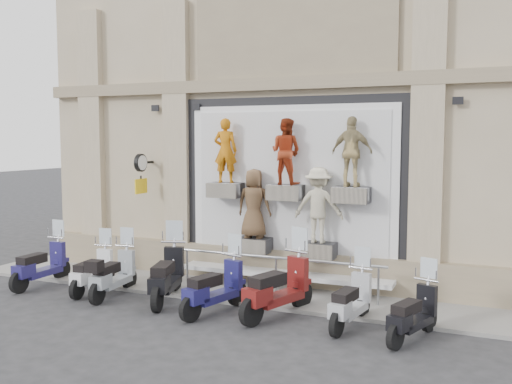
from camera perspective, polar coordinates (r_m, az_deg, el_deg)
ground at (r=11.35m, az=-1.75°, el=-12.96°), size 90.00×90.00×0.00m
sidewalk at (r=13.19m, az=2.17°, el=-10.15°), size 16.00×2.20×0.08m
building at (r=17.54m, az=8.18°, el=13.29°), size 14.00×8.60×12.00m
shop_vitrine at (r=13.34m, az=3.56°, el=0.09°), size 5.60×0.83×4.30m
guard_rail at (r=12.99m, az=2.02°, el=-8.45°), size 5.06×0.10×0.93m
clock_sign_bracket at (r=14.89m, az=-11.42°, el=2.32°), size 0.10×0.80×1.02m
scooter_a at (r=14.77m, az=-20.74°, el=-5.90°), size 0.57×1.90×1.54m
scooter_b at (r=13.83m, az=-16.03°, el=-6.76°), size 0.71×1.80×1.42m
scooter_c at (r=13.32m, az=-14.06°, el=-7.01°), size 0.70×1.88×1.49m
scooter_d at (r=12.67m, az=-8.92°, el=-7.08°), size 1.19×2.18×1.70m
scooter_e at (r=11.74m, az=-4.16°, el=-8.37°), size 1.05×2.01×1.57m
scooter_f at (r=11.46m, az=2.21°, el=-8.25°), size 1.28×2.23×1.74m
scooter_g at (r=11.05m, az=9.47°, el=-9.61°), size 0.77×1.84×1.45m
scooter_h at (r=10.59m, az=15.48°, el=-10.54°), size 1.04×1.79×1.40m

